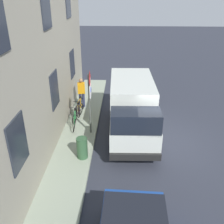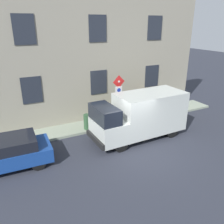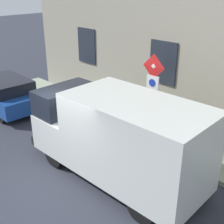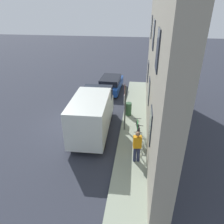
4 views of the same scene
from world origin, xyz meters
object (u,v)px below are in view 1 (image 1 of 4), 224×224
(bicycle_green, at_px, (75,120))
(bicycle_black, at_px, (78,113))
(sign_post_stacked, at_px, (90,94))
(bicycle_orange, at_px, (80,107))
(delivery_van, at_px, (132,107))
(pedestrian, at_px, (81,92))
(litter_bin, at_px, (82,148))

(bicycle_green, bearing_deg, bicycle_black, 174.15)
(sign_post_stacked, bearing_deg, bicycle_orange, -67.49)
(delivery_van, xyz_separation_m, bicycle_black, (2.78, -0.96, -0.82))
(pedestrian, bearing_deg, bicycle_orange, -7.46)
(bicycle_black, height_order, litter_bin, litter_bin)
(bicycle_black, relative_size, pedestrian, 0.99)
(sign_post_stacked, xyz_separation_m, pedestrian, (0.88, -2.91, -1.06))
(delivery_van, bearing_deg, sign_post_stacked, -80.83)
(delivery_van, relative_size, bicycle_green, 3.13)
(bicycle_orange, xyz_separation_m, litter_bin, (-0.73, 4.09, 0.08))
(delivery_van, distance_m, pedestrian, 3.79)
(sign_post_stacked, relative_size, litter_bin, 3.27)
(bicycle_black, distance_m, bicycle_green, 0.77)
(bicycle_black, xyz_separation_m, pedestrian, (0.01, -1.59, 0.56))
(sign_post_stacked, relative_size, bicycle_black, 1.73)
(sign_post_stacked, height_order, pedestrian, sign_post_stacked)
(bicycle_black, relative_size, litter_bin, 1.90)
(litter_bin, bearing_deg, bicycle_orange, -79.90)
(sign_post_stacked, bearing_deg, bicycle_black, -56.73)
(bicycle_orange, relative_size, pedestrian, 1.00)
(delivery_van, relative_size, bicycle_black, 3.15)
(bicycle_orange, distance_m, bicycle_black, 0.77)
(bicycle_orange, xyz_separation_m, pedestrian, (0.01, -0.82, 0.56))
(bicycle_orange, bearing_deg, bicycle_black, 3.02)
(litter_bin, bearing_deg, sign_post_stacked, -93.94)
(sign_post_stacked, height_order, delivery_van, sign_post_stacked)
(delivery_van, distance_m, bicycle_green, 2.90)
(sign_post_stacked, bearing_deg, pedestrian, -73.16)
(bicycle_orange, bearing_deg, delivery_van, 61.13)
(bicycle_green, bearing_deg, delivery_van, 80.06)
(bicycle_black, relative_size, bicycle_green, 0.99)
(bicycle_orange, bearing_deg, bicycle_green, 3.11)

